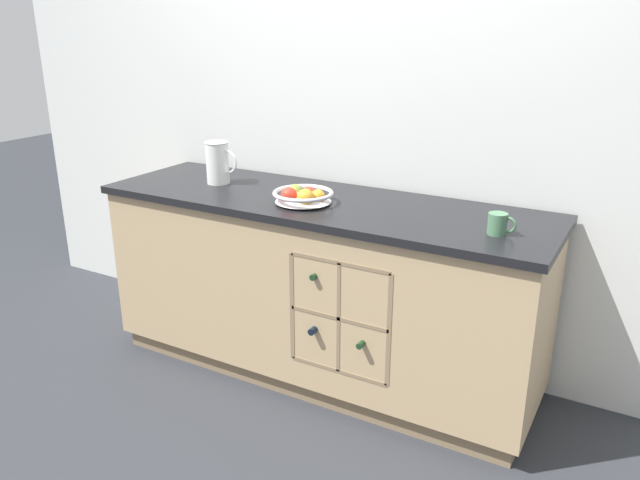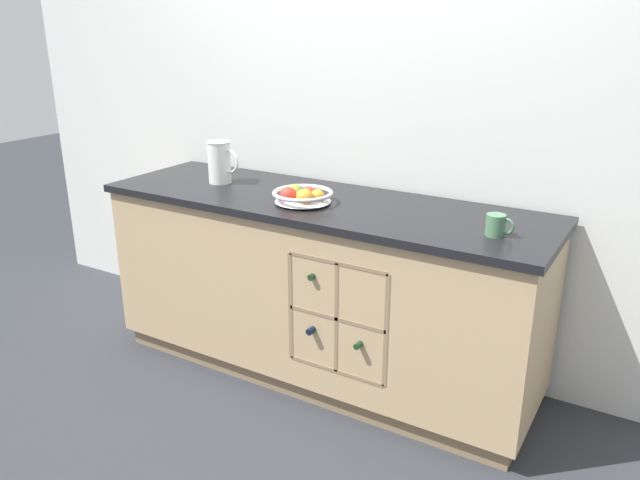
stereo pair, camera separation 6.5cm
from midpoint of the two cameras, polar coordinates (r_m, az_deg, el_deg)
The scene contains 6 objects.
ground_plane at distance 3.19m, azimuth 0.59°, elevation -11.78°, with size 14.00×14.00×0.00m, color #2D3035.
back_wall at distance 3.07m, azimuth 4.25°, elevation 12.35°, with size 4.47×0.06×2.55m, color silver.
kitchen_island at distance 2.98m, azimuth 0.64°, elevation -4.39°, with size 2.11×0.66×0.89m.
fruit_bowl at distance 2.76m, azimuth -0.94°, elevation 4.11°, with size 0.27×0.27×0.08m.
white_pitcher at distance 3.14m, azimuth -8.56°, elevation 7.13°, with size 0.18×0.12×0.21m.
ceramic_mug at distance 2.44m, azimuth 16.57°, elevation 1.30°, with size 0.11×0.07×0.08m.
Camera 2 is at (1.40, -2.34, 1.66)m, focal length 35.00 mm.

